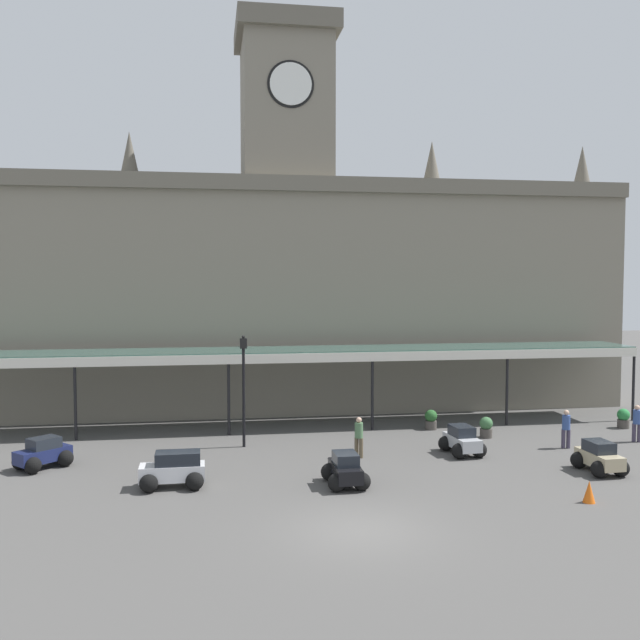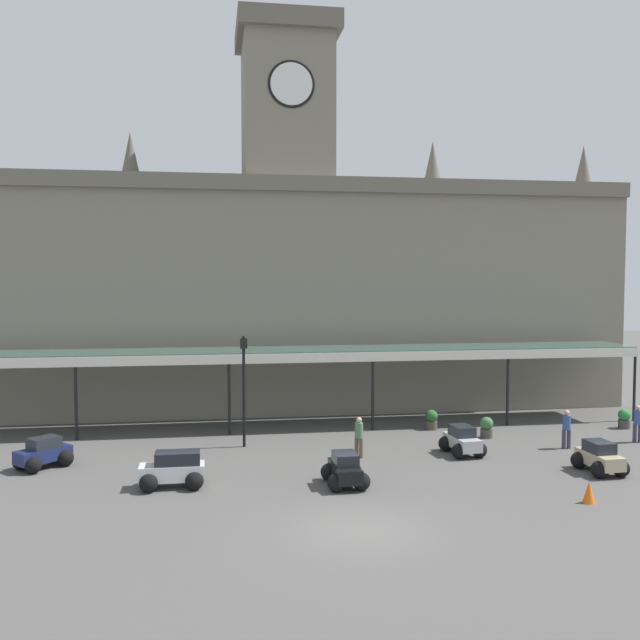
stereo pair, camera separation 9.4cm
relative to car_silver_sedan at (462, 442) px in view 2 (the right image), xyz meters
The scene contains 16 objects.
ground_plane 10.00m from the car_silver_sedan, 127.41° to the right, with size 140.00×140.00×0.00m, color #4D4B49.
station_building 14.82m from the car_silver_sedan, 117.21° to the left, with size 37.74×6.24×21.41m.
entrance_canopy 9.42m from the car_silver_sedan, 133.21° to the left, with size 34.62×3.26×3.85m.
car_silver_sedan is the anchor object (origin of this frame).
car_white_estate 12.01m from the car_silver_sedan, 166.26° to the right, with size 2.26×1.55×1.27m.
car_beige_sedan 5.38m from the car_silver_sedan, 39.41° to the right, with size 1.57×2.08×1.19m.
car_navy_sedan 16.78m from the car_silver_sedan, behind, with size 2.23×2.20×1.19m.
car_black_sedan 6.70m from the car_silver_sedan, 147.78° to the right, with size 1.54×2.06×1.19m.
pedestrian_near_entrance 4.40m from the car_silver_sedan, behind, with size 0.34×0.34×1.67m.
pedestrian_beside_cars 8.57m from the car_silver_sedan, ahead, with size 0.37×0.34×1.67m.
pedestrian_crossing_forecourt 4.82m from the car_silver_sedan, ahead, with size 0.39×0.34×1.67m.
victorian_lamppost 9.67m from the car_silver_sedan, 163.16° to the left, with size 0.30×0.30×4.88m.
traffic_cone 6.92m from the car_silver_sedan, 74.43° to the right, with size 0.40×0.40×0.72m, color orange.
planter_by_canopy 10.28m from the car_silver_sedan, 20.47° to the left, with size 0.60×0.60×0.96m.
planter_forecourt_centre 3.48m from the car_silver_sedan, 51.23° to the left, with size 0.60×0.60×0.96m.
planter_near_kerb 4.81m from the car_silver_sedan, 87.37° to the left, with size 0.60×0.60×0.96m.
Camera 2 is at (-4.21, -19.46, 7.34)m, focal length 39.09 mm.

